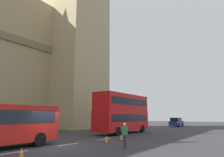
# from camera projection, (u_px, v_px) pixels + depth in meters

# --- Properties ---
(ground_plane) EXTENTS (160.00, 160.00, 0.00)m
(ground_plane) POSITION_uv_depth(u_px,v_px,m) (52.00, 147.00, 14.56)
(ground_plane) COLOR #333335
(double_decker_bus) EXTENTS (9.59, 2.54, 4.90)m
(double_decker_bus) POSITION_uv_depth(u_px,v_px,m) (123.00, 112.00, 26.54)
(double_decker_bus) COLOR red
(double_decker_bus) RESTS_ON ground_plane
(sedan_lead) EXTENTS (4.40, 1.86, 1.85)m
(sedan_lead) POSITION_uv_depth(u_px,v_px,m) (176.00, 122.00, 43.28)
(sedan_lead) COLOR navy
(sedan_lead) RESTS_ON ground_plane
(traffic_cone_west) EXTENTS (0.36, 0.36, 0.58)m
(traffic_cone_west) POSITION_uv_depth(u_px,v_px,m) (21.00, 153.00, 10.59)
(traffic_cone_west) COLOR black
(traffic_cone_west) RESTS_ON ground_plane
(traffic_cone_middle) EXTENTS (0.36, 0.36, 0.58)m
(traffic_cone_middle) POSITION_uv_depth(u_px,v_px,m) (106.00, 139.00, 17.02)
(traffic_cone_middle) COLOR black
(traffic_cone_middle) RESTS_ON ground_plane
(traffic_cone_east) EXTENTS (0.36, 0.36, 0.58)m
(traffic_cone_east) POSITION_uv_depth(u_px,v_px,m) (121.00, 137.00, 18.56)
(traffic_cone_east) COLOR black
(traffic_cone_east) RESTS_ON ground_plane
(pedestrian_near_cones) EXTENTS (0.44, 0.46, 1.69)m
(pedestrian_near_cones) POSITION_uv_depth(u_px,v_px,m) (125.00, 134.00, 14.20)
(pedestrian_near_cones) COLOR #262D4C
(pedestrian_near_cones) RESTS_ON ground_plane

